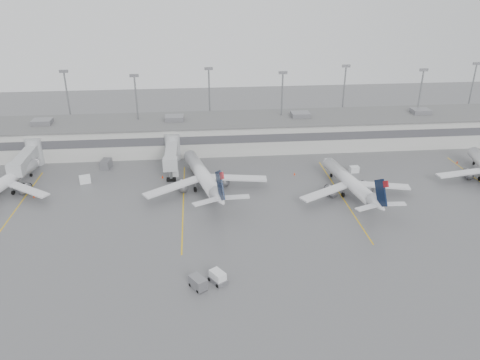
{
  "coord_description": "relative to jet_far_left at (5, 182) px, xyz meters",
  "views": [
    {
      "loc": [
        -13.84,
        -66.29,
        46.34
      ],
      "look_at": [
        -5.21,
        24.0,
        5.0
      ],
      "focal_mm": 35.0,
      "sensor_mm": 36.0,
      "label": 1
    }
  ],
  "objects": [
    {
      "name": "baggage_cart",
      "position": [
        42.37,
        -38.47,
        -1.69
      ],
      "size": [
        3.12,
        3.49,
        1.95
      ],
      "rotation": [
        0.0,
        0.0,
        0.58
      ],
      "color": "slate",
      "rests_on": "ground"
    },
    {
      "name": "light_masts",
      "position": [
        57.09,
        30.84,
        9.31
      ],
      "size": [
        142.4,
        8.0,
        20.6
      ],
      "color": "gray",
      "rests_on": "ground"
    },
    {
      "name": "gse_uld_b",
      "position": [
        37.07,
        5.86,
        -1.9
      ],
      "size": [
        2.42,
        1.72,
        1.63
      ],
      "primitive_type": "cube",
      "rotation": [
        0.0,
        0.0,
        0.09
      ],
      "color": "white",
      "rests_on": "ground"
    },
    {
      "name": "terminal",
      "position": [
        57.09,
        25.07,
        1.46
      ],
      "size": [
        152.0,
        17.0,
        9.45
      ],
      "color": "#B4B5AF",
      "rests_on": "ground"
    },
    {
      "name": "jet_bridge_left",
      "position": [
        1.59,
        12.81,
        1.16
      ],
      "size": [
        4.0,
        17.2,
        7.0
      ],
      "color": "#A5A8AA",
      "rests_on": "ground"
    },
    {
      "name": "cone_c",
      "position": [
        66.51,
        3.76,
        -2.39
      ],
      "size": [
        0.41,
        0.41,
        0.65
      ],
      "primitive_type": "cone",
      "color": "#FF3905",
      "rests_on": "ground"
    },
    {
      "name": "jet_far_left",
      "position": [
        0.0,
        0.0,
        0.0
      ],
      "size": [
        23.13,
        26.3,
        8.73
      ],
      "rotation": [
        0.0,
        0.0,
        -0.28
      ],
      "color": "silver",
      "rests_on": "ground"
    },
    {
      "name": "cone_a",
      "position": [
        6.66,
        -2.83,
        -2.36
      ],
      "size": [
        0.45,
        0.45,
        0.71
      ],
      "primitive_type": "cone",
      "color": "#FF3905",
      "rests_on": "ground"
    },
    {
      "name": "gse_uld_c",
      "position": [
        81.52,
        3.94,
        -1.93
      ],
      "size": [
        2.32,
        1.64,
        1.57
      ],
      "primitive_type": "cube",
      "rotation": [
        0.0,
        0.0,
        0.08
      ],
      "color": "white",
      "rests_on": "ground"
    },
    {
      "name": "cone_b",
      "position": [
        34.41,
        4.95,
        -2.35
      ],
      "size": [
        0.45,
        0.45,
        0.72
      ],
      "primitive_type": "cone",
      "color": "#FF3905",
      "rests_on": "ground"
    },
    {
      "name": "gse_uld_a",
      "position": [
        16.42,
        3.91,
        -1.83
      ],
      "size": [
        2.86,
        2.28,
        1.77
      ],
      "primitive_type": "cube",
      "rotation": [
        0.0,
        0.0,
        0.27
      ],
      "color": "white",
      "rests_on": "ground"
    },
    {
      "name": "stand_markings",
      "position": [
        57.09,
        -8.91,
        -2.71
      ],
      "size": [
        105.25,
        40.0,
        0.01
      ],
      "color": "#E5B10D",
      "rests_on": "ground"
    },
    {
      "name": "ground",
      "position": [
        57.09,
        -32.91,
        -2.71
      ],
      "size": [
        260.0,
        260.0,
        0.0
      ],
      "primitive_type": "plane",
      "color": "#555558",
      "rests_on": "ground"
    },
    {
      "name": "cone_d",
      "position": [
        110.08,
        7.15,
        -2.38
      ],
      "size": [
        0.42,
        0.42,
        0.66
      ],
      "primitive_type": "cone",
      "color": "#FF3905",
      "rests_on": "ground"
    },
    {
      "name": "jet_mid_right",
      "position": [
        76.71,
        -8.25,
        0.23
      ],
      "size": [
        25.77,
        29.1,
        9.46
      ],
      "rotation": [
        0.0,
        0.0,
        0.16
      ],
      "color": "silver",
      "rests_on": "ground"
    },
    {
      "name": "gse_loader",
      "position": [
        19.93,
        12.68,
        -1.62
      ],
      "size": [
        2.72,
        3.81,
        2.19
      ],
      "primitive_type": "cube",
      "rotation": [
        0.0,
        0.0,
        -0.16
      ],
      "color": "slate",
      "rests_on": "ground"
    },
    {
      "name": "jet_bridge_right",
      "position": [
        36.59,
        12.81,
        1.16
      ],
      "size": [
        4.0,
        17.2,
        7.0
      ],
      "color": "#A5A8AA",
      "rests_on": "ground"
    },
    {
      "name": "jet_mid_left",
      "position": [
        44.25,
        -2.2,
        0.53
      ],
      "size": [
        27.93,
        31.68,
        10.42
      ],
      "rotation": [
        0.0,
        0.0,
        0.24
      ],
      "color": "silver",
      "rests_on": "ground"
    },
    {
      "name": "baggage_tug",
      "position": [
        45.57,
        -37.27,
        -1.93
      ],
      "size": [
        3.28,
        3.63,
        2.0
      ],
      "rotation": [
        0.0,
        0.0,
        0.58
      ],
      "color": "white",
      "rests_on": "ground"
    }
  ]
}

